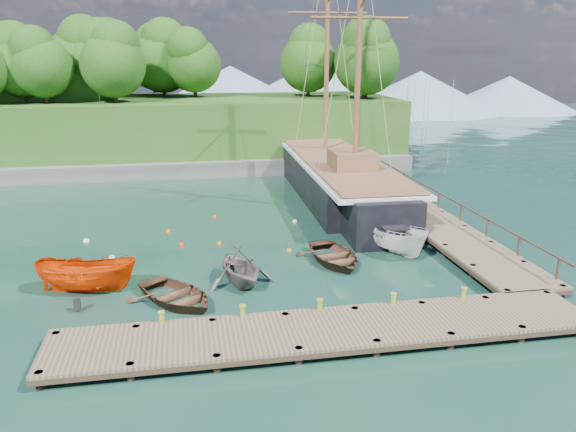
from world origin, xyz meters
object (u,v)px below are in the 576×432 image
rowboat_0 (177,302)px  rowboat_2 (334,262)px  rowboat_1 (240,283)px  schooner (338,181)px  motorboat_orange (88,292)px  cabin_boat_white (392,252)px

rowboat_0 → rowboat_2: size_ratio=0.98×
rowboat_0 → rowboat_1: size_ratio=1.17×
schooner → motorboat_orange: bearing=-135.8°
rowboat_0 → rowboat_2: bearing=-12.5°
rowboat_2 → schooner: size_ratio=0.15×
rowboat_2 → motorboat_orange: size_ratio=0.96×
rowboat_2 → schooner: 13.26m
rowboat_0 → rowboat_2: rowboat_2 is taller
rowboat_2 → motorboat_orange: 11.77m
rowboat_1 → rowboat_2: size_ratio=0.84×
rowboat_0 → rowboat_2: 8.49m
motorboat_orange → schooner: 20.96m
rowboat_0 → motorboat_orange: (-3.87, 1.81, 0.00)m
motorboat_orange → rowboat_1: bearing=-79.5°
motorboat_orange → cabin_boat_white: (15.08, 2.49, 0.00)m
rowboat_2 → schooner: bearing=65.5°
rowboat_2 → rowboat_0: bearing=-165.1°
motorboat_orange → schooner: size_ratio=0.15×
rowboat_1 → schooner: (8.59, 14.54, 1.23)m
schooner → rowboat_1: bearing=-119.2°
rowboat_0 → rowboat_1: (2.86, 1.51, 0.00)m
rowboat_1 → cabin_boat_white: 8.80m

